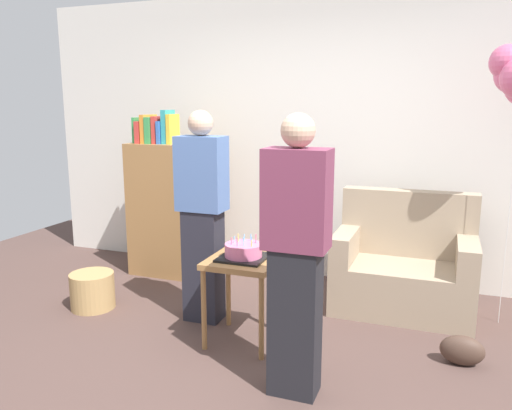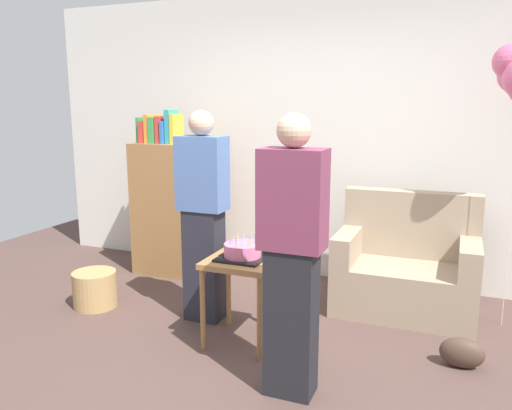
# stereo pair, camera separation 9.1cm
# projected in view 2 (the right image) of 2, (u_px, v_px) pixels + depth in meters

# --- Properties ---
(ground_plane) EXTENTS (8.00, 8.00, 0.00)m
(ground_plane) POSITION_uv_depth(u_px,v_px,m) (242.00, 373.00, 3.22)
(ground_plane) COLOR #4C3833
(wall_back) EXTENTS (6.00, 0.10, 2.70)m
(wall_back) POSITION_uv_depth(u_px,v_px,m) (327.00, 138.00, 4.82)
(wall_back) COLOR silver
(wall_back) RESTS_ON ground_plane
(couch) EXTENTS (1.10, 0.70, 0.96)m
(couch) POSITION_uv_depth(u_px,v_px,m) (406.00, 270.00, 4.16)
(couch) COLOR gray
(couch) RESTS_ON ground_plane
(bookshelf) EXTENTS (0.80, 0.36, 1.62)m
(bookshelf) POSITION_uv_depth(u_px,v_px,m) (173.00, 206.00, 4.99)
(bookshelf) COLOR olive
(bookshelf) RESTS_ON ground_plane
(side_table) EXTENTS (0.48, 0.48, 0.62)m
(side_table) POSITION_uv_depth(u_px,v_px,m) (243.00, 271.00, 3.56)
(side_table) COLOR olive
(side_table) RESTS_ON ground_plane
(birthday_cake) EXTENTS (0.32, 0.32, 0.17)m
(birthday_cake) POSITION_uv_depth(u_px,v_px,m) (243.00, 251.00, 3.53)
(birthday_cake) COLOR black
(birthday_cake) RESTS_ON side_table
(person_blowing_candles) EXTENTS (0.36, 0.22, 1.63)m
(person_blowing_candles) POSITION_uv_depth(u_px,v_px,m) (203.00, 216.00, 3.88)
(person_blowing_candles) COLOR #23232D
(person_blowing_candles) RESTS_ON ground_plane
(person_holding_cake) EXTENTS (0.36, 0.22, 1.63)m
(person_holding_cake) POSITION_uv_depth(u_px,v_px,m) (292.00, 257.00, 2.85)
(person_holding_cake) COLOR black
(person_holding_cake) RESTS_ON ground_plane
(wicker_basket) EXTENTS (0.36, 0.36, 0.30)m
(wicker_basket) POSITION_uv_depth(u_px,v_px,m) (95.00, 289.00, 4.25)
(wicker_basket) COLOR #A88451
(wicker_basket) RESTS_ON ground_plane
(handbag) EXTENTS (0.28, 0.14, 0.20)m
(handbag) POSITION_uv_depth(u_px,v_px,m) (462.00, 353.00, 3.27)
(handbag) COLOR #473328
(handbag) RESTS_ON ground_plane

